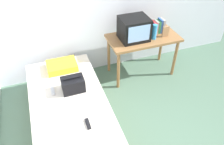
% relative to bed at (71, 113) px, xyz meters
% --- Properties ---
extents(bed, '(1.00, 2.00, 0.48)m').
position_rel_bed_xyz_m(bed, '(0.00, 0.00, 0.00)').
color(bed, olive).
rests_on(bed, ground).
extents(desk, '(1.16, 0.60, 0.74)m').
position_rel_bed_xyz_m(desk, '(1.41, 0.77, 0.41)').
color(desk, olive).
rests_on(desk, ground).
extents(tv, '(0.44, 0.39, 0.36)m').
position_rel_bed_xyz_m(tv, '(1.23, 0.76, 0.68)').
color(tv, black).
rests_on(tv, desk).
extents(water_bottle, '(0.08, 0.08, 0.25)m').
position_rel_bed_xyz_m(water_bottle, '(1.54, 0.66, 0.63)').
color(water_bottle, '#3399DB').
rests_on(water_bottle, desk).
extents(book_row, '(0.19, 0.17, 0.23)m').
position_rel_bed_xyz_m(book_row, '(1.69, 0.83, 0.61)').
color(book_row, '#B72D33').
rests_on(book_row, desk).
extents(picture_frame, '(0.11, 0.02, 0.18)m').
position_rel_bed_xyz_m(picture_frame, '(1.75, 0.66, 0.59)').
color(picture_frame, '#9E754C').
rests_on(picture_frame, desk).
extents(pillow, '(0.44, 0.32, 0.10)m').
position_rel_bed_xyz_m(pillow, '(0.04, 0.71, 0.29)').
color(pillow, yellow).
rests_on(pillow, bed).
extents(handbag, '(0.30, 0.20, 0.22)m').
position_rel_bed_xyz_m(handbag, '(0.11, 0.18, 0.34)').
color(handbag, black).
rests_on(handbag, bed).
extents(magazine, '(0.21, 0.29, 0.01)m').
position_rel_bed_xyz_m(magazine, '(-0.15, -0.33, 0.25)').
color(magazine, white).
rests_on(magazine, bed).
extents(remote_dark, '(0.04, 0.16, 0.02)m').
position_rel_bed_xyz_m(remote_dark, '(0.14, -0.45, 0.25)').
color(remote_dark, black).
rests_on(remote_dark, bed).
extents(remote_silver, '(0.04, 0.14, 0.02)m').
position_rel_bed_xyz_m(remote_silver, '(-0.17, 0.24, 0.25)').
color(remote_silver, '#B7B7BC').
rests_on(remote_silver, bed).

